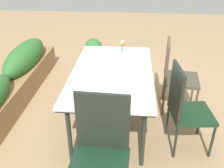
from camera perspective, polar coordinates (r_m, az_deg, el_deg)
ground_plane at (r=3.38m, az=0.50°, el=-7.75°), size 12.00×12.00×0.00m
dining_table at (r=2.98m, az=-0.00°, el=2.01°), size 1.64×0.94×0.72m
chair_near_right at (r=3.42m, az=14.12°, el=2.42°), size 0.49×0.49×0.97m
chair_near_left at (r=2.77m, az=16.13°, el=-4.78°), size 0.47×0.47×0.98m
chair_end_left at (r=2.09m, az=-2.63°, el=-14.73°), size 0.49×0.49×1.03m
flower_vase at (r=3.14m, az=2.30°, el=6.74°), size 0.08×0.08×0.30m
planter_box at (r=3.75m, az=-22.29°, el=-0.45°), size 2.98×0.43×0.68m
potted_plant at (r=4.69m, az=-4.14°, el=7.13°), size 0.31×0.31×0.54m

